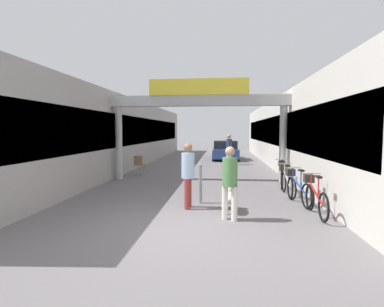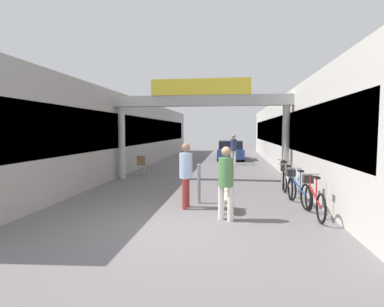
{
  "view_description": "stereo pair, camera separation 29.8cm",
  "coord_description": "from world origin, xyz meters",
  "views": [
    {
      "loc": [
        0.97,
        -5.92,
        2.03
      ],
      "look_at": [
        0.0,
        3.55,
        1.3
      ],
      "focal_mm": 28.0,
      "sensor_mm": 36.0,
      "label": 1
    },
    {
      "loc": [
        1.27,
        -5.89,
        2.03
      ],
      "look_at": [
        0.0,
        3.55,
        1.3
      ],
      "focal_mm": 28.0,
      "sensor_mm": 36.0,
      "label": 2
    }
  ],
  "objects": [
    {
      "name": "storefront_right",
      "position": [
        5.09,
        11.0,
        1.84
      ],
      "size": [
        3.0,
        26.0,
        3.68
      ],
      "color": "beige",
      "rests_on": "ground_plane"
    },
    {
      "name": "pedestrian_with_dog",
      "position": [
        1.14,
        0.81,
        0.96
      ],
      "size": [
        0.46,
        0.46,
        1.68
      ],
      "color": "silver",
      "rests_on": "ground_plane"
    },
    {
      "name": "parked_car_blue",
      "position": [
        1.15,
        15.27,
        0.64
      ],
      "size": [
        1.87,
        4.04,
        1.33
      ],
      "color": "#2D478C",
      "rests_on": "ground_plane"
    },
    {
      "name": "bollard_post_metal",
      "position": [
        0.36,
        2.33,
        0.57
      ],
      "size": [
        0.1,
        0.1,
        1.11
      ],
      "color": "gray",
      "rests_on": "ground_plane"
    },
    {
      "name": "bicycle_black_farthest",
      "position": [
        3.12,
        5.14,
        0.44
      ],
      "size": [
        0.48,
        1.67,
        0.98
      ],
      "color": "black",
      "rests_on": "ground_plane"
    },
    {
      "name": "pedestrian_companion",
      "position": [
        0.08,
        1.75,
        0.98
      ],
      "size": [
        0.37,
        0.39,
        1.71
      ],
      "color": "#99332D",
      "rests_on": "ground_plane"
    },
    {
      "name": "cafe_chair_wood_nearer",
      "position": [
        -2.81,
        7.28,
        0.54
      ],
      "size": [
        0.46,
        0.46,
        0.89
      ],
      "color": "gray",
      "rests_on": "ground_plane"
    },
    {
      "name": "bicycle_blue_second",
      "position": [
        3.06,
        2.6,
        0.44
      ],
      "size": [
        0.46,
        1.68,
        0.98
      ],
      "color": "black",
      "rests_on": "ground_plane"
    },
    {
      "name": "pedestrian_carrying_crate",
      "position": [
        1.35,
        11.93,
        1.04
      ],
      "size": [
        0.48,
        0.48,
        1.81
      ],
      "color": "silver",
      "rests_on": "ground_plane"
    },
    {
      "name": "bicycle_silver_third",
      "position": [
        2.99,
        3.71,
        0.44
      ],
      "size": [
        0.46,
        1.69,
        0.98
      ],
      "color": "black",
      "rests_on": "ground_plane"
    },
    {
      "name": "arcade_sign_gateway",
      "position": [
        0.0,
        6.18,
        2.9
      ],
      "size": [
        7.4,
        0.47,
        4.08
      ],
      "color": "#B2B2B2",
      "rests_on": "ground_plane"
    },
    {
      "name": "storefront_left",
      "position": [
        -5.09,
        11.0,
        1.84
      ],
      "size": [
        3.0,
        26.0,
        3.68
      ],
      "color": "#9E9993",
      "rests_on": "ground_plane"
    },
    {
      "name": "ground_plane",
      "position": [
        0.0,
        0.0,
        0.0
      ],
      "size": [
        80.0,
        80.0,
        0.0
      ],
      "primitive_type": "plane",
      "color": "slate"
    },
    {
      "name": "dog_on_leash",
      "position": [
        1.14,
        1.54,
        0.36
      ],
      "size": [
        0.33,
        0.79,
        0.58
      ],
      "color": "beige",
      "rests_on": "ground_plane"
    },
    {
      "name": "bicycle_red_nearest",
      "position": [
        3.2,
        1.47,
        0.44
      ],
      "size": [
        0.46,
        1.69,
        0.98
      ],
      "color": "black",
      "rests_on": "ground_plane"
    }
  ]
}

